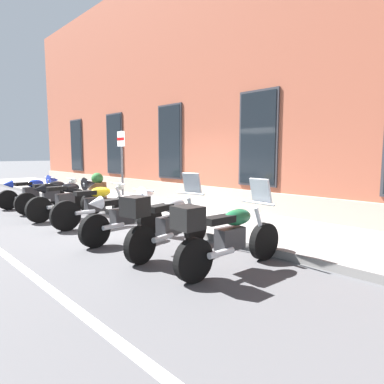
{
  "coord_description": "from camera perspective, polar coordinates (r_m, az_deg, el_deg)",
  "views": [
    {
      "loc": [
        7.1,
        -4.69,
        1.72
      ],
      "look_at": [
        1.48,
        0.65,
        0.81
      ],
      "focal_mm": 31.33,
      "sensor_mm": 36.0,
      "label": 1
    }
  ],
  "objects": [
    {
      "name": "brick_pub_facade",
      "position": [
        12.53,
        11.58,
        17.03
      ],
      "size": [
        25.45,
        5.33,
        8.02
      ],
      "color": "brown",
      "rests_on": "ground_plane"
    },
    {
      "name": "barrel_planter",
      "position": [
        12.06,
        -15.79,
        0.67
      ],
      "size": [
        0.64,
        0.64,
        0.91
      ],
      "color": "brown",
      "rests_on": "sidewalk"
    },
    {
      "name": "ground_plane",
      "position": [
        8.69,
        -9.92,
        -4.85
      ],
      "size": [
        140.0,
        140.0,
        0.0
      ],
      "primitive_type": "plane",
      "color": "#424244"
    },
    {
      "name": "motorcycle_black_sport",
      "position": [
        9.39,
        -20.11,
        -0.75
      ],
      "size": [
        0.62,
        2.11,
        1.06
      ],
      "color": "black",
      "rests_on": "ground_plane"
    },
    {
      "name": "motorcycle_black_naked",
      "position": [
        10.55,
        -22.47,
        -0.58
      ],
      "size": [
        0.62,
        2.09,
        0.97
      ],
      "color": "black",
      "rests_on": "ground_plane"
    },
    {
      "name": "motorcycle_white_sport",
      "position": [
        6.76,
        -10.96,
        -3.29
      ],
      "size": [
        0.62,
        1.97,
        1.04
      ],
      "color": "black",
      "rests_on": "ground_plane"
    },
    {
      "name": "motorcycle_yellow_naked",
      "position": [
        8.21,
        -15.77,
        -2.19
      ],
      "size": [
        0.62,
        2.19,
        0.99
      ],
      "color": "black",
      "rests_on": "ground_plane"
    },
    {
      "name": "motorcycle_blue_sport",
      "position": [
        11.86,
        -25.14,
        0.37
      ],
      "size": [
        0.62,
        2.1,
        1.0
      ],
      "color": "black",
      "rests_on": "ground_plane"
    },
    {
      "name": "sidewalk",
      "position": [
        9.49,
        -2.96,
        -3.36
      ],
      "size": [
        31.45,
        2.76,
        0.14
      ],
      "primitive_type": "cube",
      "color": "slate",
      "rests_on": "ground_plane"
    },
    {
      "name": "motorcycle_green_touring",
      "position": [
        4.88,
        5.94,
        -7.2
      ],
      "size": [
        0.62,
        2.1,
        1.33
      ],
      "color": "black",
      "rests_on": "ground_plane"
    },
    {
      "name": "parking_sign",
      "position": [
        10.21,
        -11.88,
        5.84
      ],
      "size": [
        0.36,
        0.07,
        2.25
      ],
      "color": "#4C4C51",
      "rests_on": "sidewalk"
    },
    {
      "name": "motorcycle_silver_touring",
      "position": [
        5.7,
        -4.41,
        -5.02
      ],
      "size": [
        0.77,
        2.08,
        1.36
      ],
      "color": "black",
      "rests_on": "ground_plane"
    }
  ]
}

